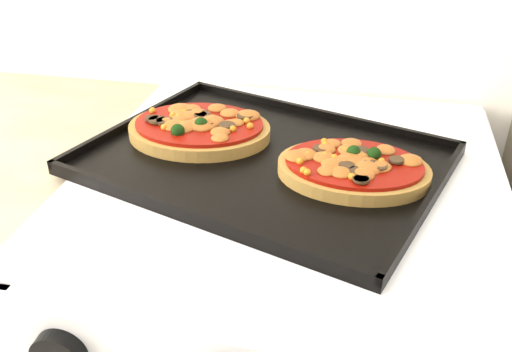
% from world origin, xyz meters
% --- Properties ---
extents(baking_tray, '(0.57, 0.49, 0.02)m').
position_xyz_m(baking_tray, '(-0.09, 1.71, 0.92)').
color(baking_tray, black).
rests_on(baking_tray, stove).
extents(pizza_left, '(0.23, 0.18, 0.03)m').
position_xyz_m(pizza_left, '(-0.20, 1.75, 0.94)').
color(pizza_left, '#A67F39').
rests_on(pizza_left, baking_tray).
extents(pizza_right, '(0.21, 0.15, 0.03)m').
position_xyz_m(pizza_right, '(0.04, 1.68, 0.93)').
color(pizza_right, '#A67F39').
rests_on(pizza_right, baking_tray).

